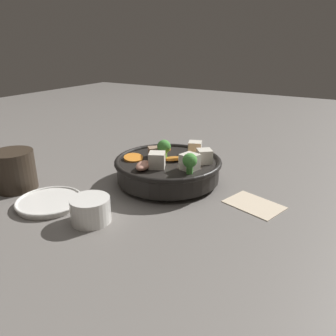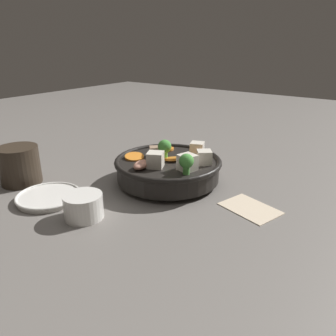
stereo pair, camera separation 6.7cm
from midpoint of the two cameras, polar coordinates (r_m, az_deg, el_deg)
The scene contains 6 objects.
ground_plane at distance 0.78m, azimuth 2.47°, elevation -2.50°, with size 3.00×3.00×0.00m, color slate.
stirfry_bowl at distance 0.76m, azimuth 2.58°, elevation 0.13°, with size 0.25×0.25×0.10m.
side_saucer at distance 0.73m, azimuth -17.63°, elevation -4.82°, with size 0.13×0.13×0.01m.
tea_cup at distance 0.63m, azimuth -11.56°, elevation -6.57°, with size 0.07×0.07×0.05m.
dark_mug at distance 0.82m, azimuth -22.40°, elevation 0.45°, with size 0.12×0.09×0.09m.
napkin at distance 0.69m, azimuth 16.88°, elevation -6.75°, with size 0.13×0.11×0.00m.
Camera 2 is at (-0.42, 0.58, 0.31)m, focal length 35.00 mm.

